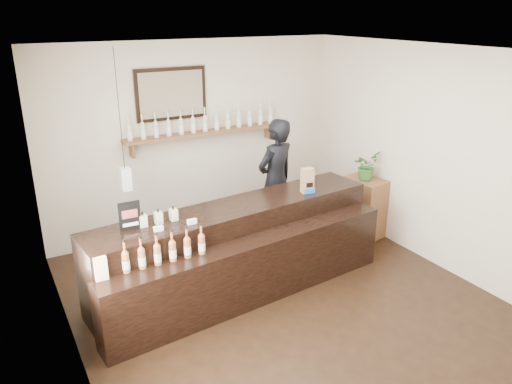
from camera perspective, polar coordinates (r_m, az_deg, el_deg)
name	(u,v)px	position (r m, az deg, el deg)	size (l,w,h in m)	color
ground	(285,303)	(5.90, 3.36, -12.53)	(5.00, 5.00, 0.00)	black
room_shell	(289,161)	(5.18, 3.74, 3.51)	(5.00, 5.00, 5.00)	beige
back_wall_decor	(189,117)	(7.16, -7.70, 8.49)	(2.66, 0.96, 1.69)	brown
counter	(240,252)	(5.97, -1.79, -6.84)	(3.67, 1.33, 1.18)	black
promo_sign	(130,216)	(5.33, -14.24, -2.68)	(0.23, 0.03, 0.31)	black
paper_bag	(307,180)	(6.26, 5.87, 1.32)	(0.16, 0.13, 0.32)	#9E7C4C
tape_dispenser	(309,189)	(6.28, 6.05, 0.29)	(0.15, 0.07, 0.12)	blue
side_cabinet	(363,207)	(7.53, 12.12, -1.70)	(0.53, 0.66, 0.87)	brown
potted_plant	(366,166)	(7.32, 12.49, 2.96)	(0.37, 0.32, 0.41)	#37712D
shopkeeper	(276,173)	(7.05, 2.27, 2.19)	(0.73, 0.48, 2.02)	black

